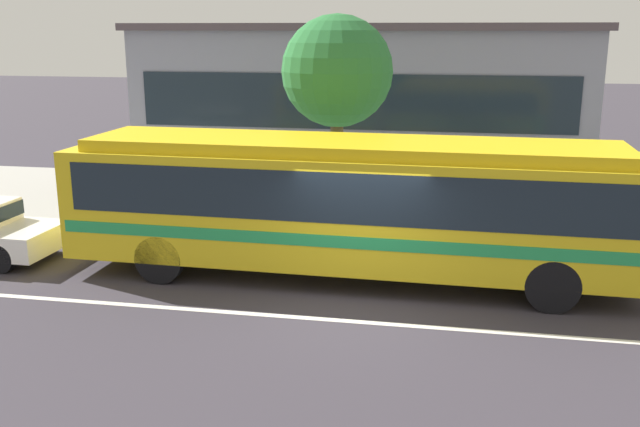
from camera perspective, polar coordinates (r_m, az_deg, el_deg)
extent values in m
plane|color=#38333C|center=(13.53, 3.03, -7.30)|extent=(120.00, 120.00, 0.00)
cube|color=#A19D94|center=(20.01, 5.68, 0.09)|extent=(60.00, 8.00, 0.12)
cube|color=silver|center=(12.80, 2.55, -8.60)|extent=(56.00, 0.16, 0.01)
cube|color=gold|center=(14.54, 2.37, 0.62)|extent=(11.62, 2.71, 2.22)
cube|color=gold|center=(14.30, 2.42, 5.40)|extent=(10.69, 2.39, 0.24)
cube|color=#19232D|center=(14.44, 2.39, 2.32)|extent=(10.93, 2.72, 0.97)
cube|color=#22914E|center=(14.64, 2.35, -0.90)|extent=(11.39, 2.73, 0.24)
cylinder|color=black|center=(15.79, 17.26, -2.80)|extent=(1.01, 0.30, 1.00)
cylinder|color=black|center=(13.70, 18.07, -5.51)|extent=(1.01, 0.30, 1.00)
cylinder|color=black|center=(16.80, -9.60, -1.30)|extent=(1.01, 0.30, 1.00)
cylinder|color=black|center=(14.86, -12.67, -3.57)|extent=(1.01, 0.30, 1.00)
cylinder|color=black|center=(17.76, -21.29, -1.85)|extent=(0.65, 0.24, 0.64)
cylinder|color=black|center=(16.58, -24.13, -3.27)|extent=(0.65, 0.24, 0.64)
cylinder|color=#2A2E2D|center=(16.99, 21.74, -1.79)|extent=(0.14, 0.14, 0.87)
cylinder|color=#2A2E2D|center=(16.94, 22.24, -1.89)|extent=(0.14, 0.14, 0.87)
cylinder|color=#489C4C|center=(16.78, 22.23, 0.63)|extent=(0.47, 0.47, 0.64)
sphere|color=tan|center=(16.69, 22.37, 2.03)|extent=(0.20, 0.20, 0.20)
cylinder|color=brown|center=(18.09, 1.34, 3.59)|extent=(0.32, 0.32, 2.95)
sphere|color=#296E35|center=(17.79, 1.39, 11.31)|extent=(2.74, 2.74, 2.74)
cube|color=gray|center=(26.79, 3.56, 9.06)|extent=(15.46, 6.83, 4.97)
cube|color=#19232D|center=(23.38, 2.50, 8.89)|extent=(14.22, 0.04, 1.79)
cube|color=#463C45|center=(26.67, 3.65, 14.64)|extent=(15.86, 7.23, 0.24)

